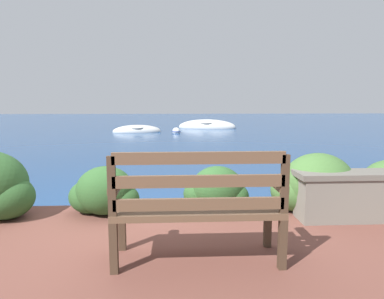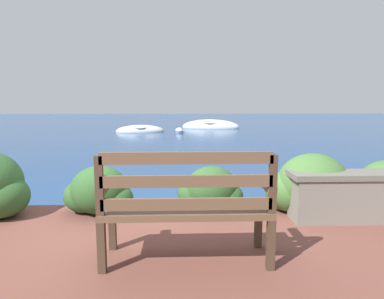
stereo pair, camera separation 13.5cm
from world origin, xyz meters
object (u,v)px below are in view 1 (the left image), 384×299
(rowboat_mid, at_px, (207,127))
(mooring_buoy, at_px, (176,131))
(park_bench, at_px, (198,204))
(rowboat_nearest, at_px, (137,131))

(rowboat_mid, bearing_deg, mooring_buoy, -109.66)
(rowboat_mid, relative_size, mooring_buoy, 8.13)
(park_bench, height_order, rowboat_nearest, park_bench)
(park_bench, relative_size, mooring_buoy, 3.17)
(park_bench, height_order, mooring_buoy, park_bench)
(park_bench, relative_size, rowboat_nearest, 0.54)
(rowboat_nearest, distance_m, rowboat_mid, 4.52)
(park_bench, bearing_deg, mooring_buoy, 86.99)
(rowboat_mid, height_order, mooring_buoy, rowboat_mid)
(rowboat_mid, bearing_deg, park_bench, -84.04)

